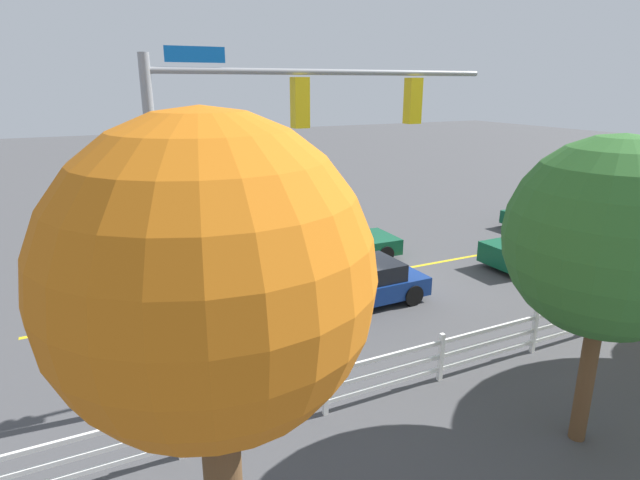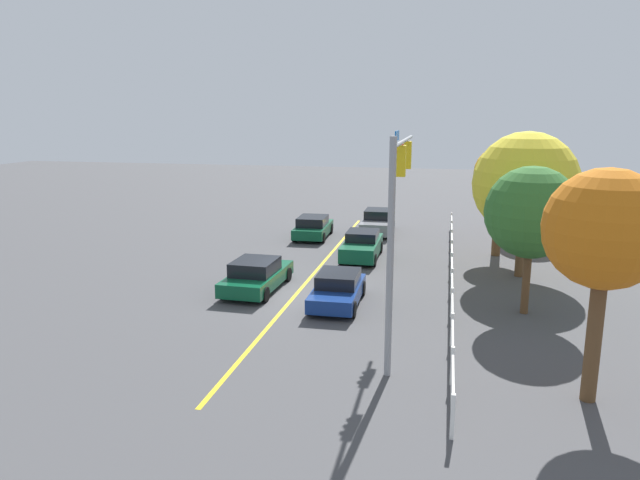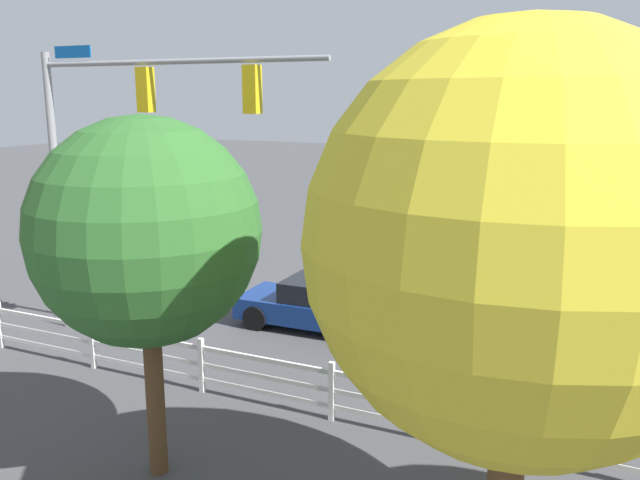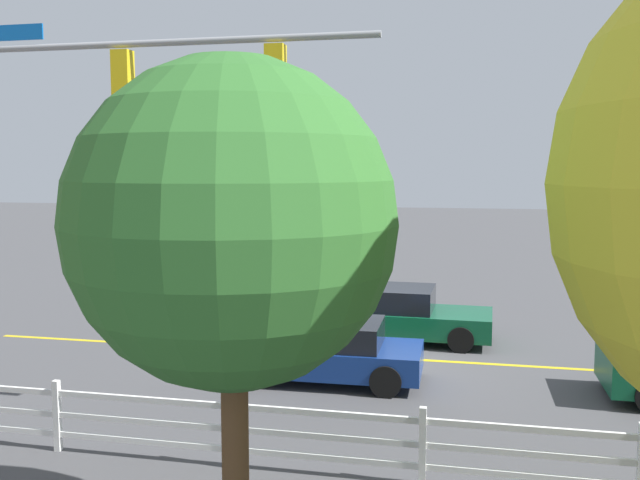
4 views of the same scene
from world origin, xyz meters
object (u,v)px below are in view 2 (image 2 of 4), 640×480
car_3 (378,222)px  car_2 (257,275)px  tree_2 (501,175)px  car_4 (338,289)px  car_1 (362,245)px  tree_1 (532,213)px  tree_0 (605,231)px  tree_3 (526,184)px  tree_4 (532,169)px  car_0 (313,227)px

car_3 → car_2: bearing=-15.9°
car_2 → tree_2: bearing=-48.6°
car_3 → car_4: size_ratio=1.11×
car_2 → tree_2: tree_2 is taller
car_1 → tree_1: tree_1 is taller
car_1 → car_3: (-6.81, 0.03, 0.02)m
tree_0 → tree_1: tree_0 is taller
car_4 → tree_2: tree_2 is taller
car_4 → tree_2: size_ratio=0.70×
car_3 → tree_0: bearing=20.6°
tree_1 → tree_3: tree_3 is taller
tree_1 → tree_4: bearing=172.8°
tree_4 → tree_0: bearing=-2.8°
car_4 → car_1: bearing=-179.7°
car_2 → car_4: bearing=-105.0°
tree_0 → car_1: bearing=-150.0°
tree_1 → tree_2: bearing=-177.7°
car_1 → tree_4: 12.54m
car_1 → car_2: (6.66, -3.65, -0.03)m
car_0 → car_3: car_3 is taller
tree_4 → tree_3: bearing=-9.0°
tree_4 → car_3: bearing=-84.9°
car_4 → tree_0: bearing=50.3°
car_2 → car_3: bearing=-13.4°
car_4 → tree_4: 18.31m
tree_1 → tree_3: (-5.45, 0.39, 0.43)m
tree_1 → tree_4: (-14.97, 1.90, 0.28)m
car_1 → car_3: bearing=179.3°
tree_2 → tree_4: size_ratio=0.99×
car_2 → car_3: size_ratio=1.01×
car_2 → tree_4: bearing=-40.3°
tree_2 → tree_3: tree_3 is taller
tree_2 → car_1: bearing=-72.8°
car_2 → tree_2: size_ratio=0.79×
tree_0 → car_0: bearing=-147.6°
tree_3 → tree_4: 9.64m
tree_3 → tree_2: bearing=-169.1°
tree_0 → tree_4: tree_0 is taller
car_0 → car_1: 5.85m
car_0 → tree_0: 22.64m
tree_2 → car_3: bearing=-123.6°
tree_1 → car_4: bearing=-86.2°
car_2 → car_4: 3.98m
car_1 → tree_0: (14.29, 8.24, 3.95)m
car_4 → tree_3: 10.36m
car_0 → tree_4: 13.84m
car_0 → car_2: (11.18, 0.07, -0.00)m
car_3 → car_0: bearing=-59.1°
car_3 → car_4: car_3 is taller
car_2 → tree_4: size_ratio=0.79×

